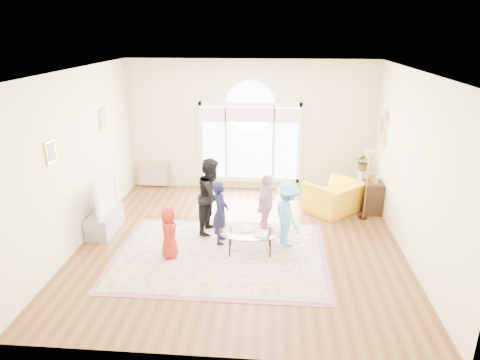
# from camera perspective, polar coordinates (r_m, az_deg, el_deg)

# --- Properties ---
(ground) EXTENTS (6.00, 6.00, 0.00)m
(ground) POSITION_cam_1_polar(r_m,az_deg,el_deg) (8.24, 0.01, -8.43)
(ground) COLOR #563117
(ground) RESTS_ON ground
(room_shell) EXTENTS (6.00, 6.00, 6.00)m
(room_shell) POSITION_cam_1_polar(r_m,az_deg,el_deg) (10.35, 1.34, 6.76)
(room_shell) COLOR beige
(room_shell) RESTS_ON ground
(area_rug) EXTENTS (3.60, 2.60, 0.02)m
(area_rug) POSITION_cam_1_polar(r_m,az_deg,el_deg) (7.84, -2.62, -9.94)
(area_rug) COLOR beige
(area_rug) RESTS_ON ground
(rug_border) EXTENTS (3.80, 2.80, 0.01)m
(rug_border) POSITION_cam_1_polar(r_m,az_deg,el_deg) (7.84, -2.62, -9.96)
(rug_border) COLOR #935866
(rug_border) RESTS_ON ground
(tv_console) EXTENTS (0.45, 1.00, 0.42)m
(tv_console) POSITION_cam_1_polar(r_m,az_deg,el_deg) (9.03, -17.58, -5.30)
(tv_console) COLOR #9B9FA4
(tv_console) RESTS_ON ground
(television) EXTENTS (0.17, 1.07, 0.62)m
(television) POSITION_cam_1_polar(r_m,az_deg,el_deg) (8.83, -17.88, -2.25)
(television) COLOR black
(television) RESTS_ON tv_console
(coffee_table) EXTENTS (1.17, 0.78, 0.54)m
(coffee_table) POSITION_cam_1_polar(r_m,az_deg,el_deg) (7.76, 1.35, -6.99)
(coffee_table) COLOR silver
(coffee_table) RESTS_ON ground
(armchair) EXTENTS (1.45, 1.44, 0.71)m
(armchair) POSITION_cam_1_polar(r_m,az_deg,el_deg) (9.64, 12.49, -2.27)
(armchair) COLOR gold
(armchair) RESTS_ON ground
(side_cabinet) EXTENTS (0.40, 0.50, 0.70)m
(side_cabinet) POSITION_cam_1_polar(r_m,az_deg,el_deg) (9.87, 17.17, -2.21)
(side_cabinet) COLOR black
(side_cabinet) RESTS_ON ground
(floor_lamp) EXTENTS (0.32, 0.32, 1.51)m
(floor_lamp) POSITION_cam_1_polar(r_m,az_deg,el_deg) (9.19, 16.82, 2.39)
(floor_lamp) COLOR black
(floor_lamp) RESTS_ON ground
(plant_pedestal) EXTENTS (0.20, 0.20, 0.70)m
(plant_pedestal) POSITION_cam_1_polar(r_m,az_deg,el_deg) (10.59, 15.87, -0.58)
(plant_pedestal) COLOR white
(plant_pedestal) RESTS_ON ground
(potted_plant) EXTENTS (0.45, 0.41, 0.42)m
(potted_plant) POSITION_cam_1_polar(r_m,az_deg,el_deg) (10.42, 16.16, 2.32)
(potted_plant) COLOR #33722D
(potted_plant) RESTS_ON plant_pedestal
(leaning_picture) EXTENTS (0.80, 0.14, 0.62)m
(leaning_picture) POSITION_cam_1_polar(r_m,az_deg,el_deg) (11.28, -11.30, -0.85)
(leaning_picture) COLOR tan
(leaning_picture) RESTS_ON ground
(child_red) EXTENTS (0.34, 0.48, 0.93)m
(child_red) POSITION_cam_1_polar(r_m,az_deg,el_deg) (7.66, -9.45, -6.93)
(child_red) COLOR #A62215
(child_red) RESTS_ON area_rug
(child_navy) EXTENTS (0.31, 0.45, 1.22)m
(child_navy) POSITION_cam_1_polar(r_m,az_deg,el_deg) (7.99, -2.63, -4.34)
(child_navy) COLOR #141533
(child_navy) RESTS_ON area_rug
(child_black) EXTENTS (0.72, 0.84, 1.51)m
(child_black) POSITION_cam_1_polar(r_m,az_deg,el_deg) (8.39, -3.76, -2.09)
(child_black) COLOR black
(child_black) RESTS_ON area_rug
(child_pink) EXTENTS (0.52, 0.78, 1.23)m
(child_pink) POSITION_cam_1_polar(r_m,az_deg,el_deg) (8.32, 3.47, -3.33)
(child_pink) COLOR #E19BB6
(child_pink) RESTS_ON area_rug
(child_blue) EXTENTS (0.75, 0.92, 1.24)m
(child_blue) POSITION_cam_1_polar(r_m,az_deg,el_deg) (7.95, 6.36, -4.54)
(child_blue) COLOR #58B8E9
(child_blue) RESTS_ON area_rug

